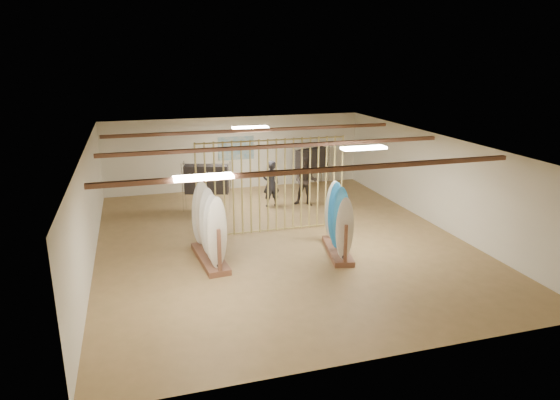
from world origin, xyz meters
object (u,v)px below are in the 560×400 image
object	(u,v)px
clothing_rack_a	(207,179)
shopper_a	(271,181)
rack_right	(338,231)
shopper_b	(306,178)
rack_left	(209,236)
clothing_rack_b	(312,160)

from	to	relation	value
clothing_rack_a	shopper_a	distance (m)	2.21
rack_right	clothing_rack_a	bearing A→B (deg)	131.85
clothing_rack_a	shopper_b	size ratio (longest dim) A/B	0.85
shopper_b	rack_left	bearing A→B (deg)	-107.69
rack_right	clothing_rack_a	distance (m)	5.50
rack_left	shopper_b	world-z (taller)	rack_left
rack_left	rack_right	bearing A→B (deg)	-12.33
rack_left	shopper_a	distance (m)	5.00
rack_left	rack_right	size ratio (longest dim) A/B	1.06
clothing_rack_b	shopper_b	xyz separation A→B (m)	(-1.09, -2.37, -0.09)
rack_left	clothing_rack_a	xyz separation A→B (m)	(0.59, 4.30, 0.40)
rack_right	clothing_rack_a	xyz separation A→B (m)	(-2.76, 4.74, 0.45)
shopper_a	shopper_b	world-z (taller)	shopper_b
clothing_rack_a	shopper_a	bearing A→B (deg)	13.26
rack_right	shopper_b	distance (m)	4.42
clothing_rack_b	shopper_b	distance (m)	2.61
clothing_rack_a	shopper_a	size ratio (longest dim) A/B	0.91
clothing_rack_a	shopper_b	xyz separation A→B (m)	(3.38, -0.37, -0.11)
shopper_a	shopper_b	distance (m)	1.21
rack_left	clothing_rack_b	world-z (taller)	rack_left
rack_left	rack_right	distance (m)	3.38
rack_right	shopper_b	xyz separation A→B (m)	(0.62, 4.37, 0.34)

